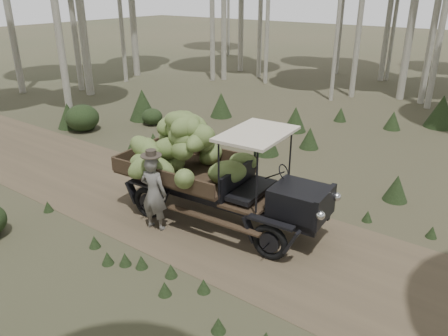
{
  "coord_description": "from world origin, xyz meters",
  "views": [
    {
      "loc": [
        5.72,
        -7.63,
        5.59
      ],
      "look_at": [
        -0.11,
        0.26,
        1.47
      ],
      "focal_mm": 35.0,
      "sensor_mm": 36.0,
      "label": 1
    }
  ],
  "objects": [
    {
      "name": "dirt_track",
      "position": [
        0.0,
        0.0,
        0.0
      ],
      "size": [
        70.0,
        4.0,
        0.01
      ],
      "primitive_type": "cube",
      "color": "brown",
      "rests_on": "ground"
    },
    {
      "name": "farmer",
      "position": [
        -1.26,
        -1.04,
        0.98
      ],
      "size": [
        0.77,
        0.59,
        2.07
      ],
      "rotation": [
        0.0,
        0.0,
        3.33
      ],
      "color": "#615F59",
      "rests_on": "ground"
    },
    {
      "name": "undergrowth",
      "position": [
        -0.19,
        1.31,
        0.54
      ],
      "size": [
        22.2,
        23.46,
        1.38
      ],
      "color": "#233319",
      "rests_on": "ground"
    },
    {
      "name": "ground",
      "position": [
        0.0,
        0.0,
        0.0
      ],
      "size": [
        120.0,
        120.0,
        0.0
      ],
      "primitive_type": "plane",
      "color": "#473D2B",
      "rests_on": "ground"
    },
    {
      "name": "banana_truck",
      "position": [
        -0.81,
        0.14,
        1.64
      ],
      "size": [
        5.68,
        2.84,
        2.76
      ],
      "rotation": [
        0.0,
        0.0,
        0.07
      ],
      "color": "black",
      "rests_on": "ground"
    }
  ]
}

